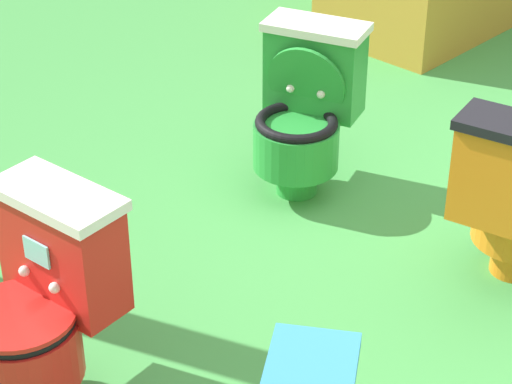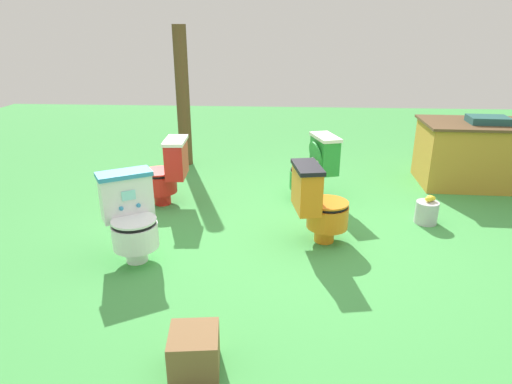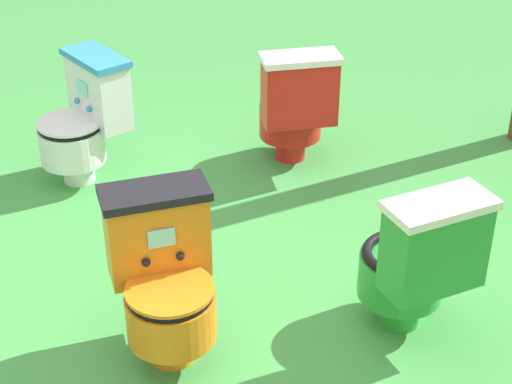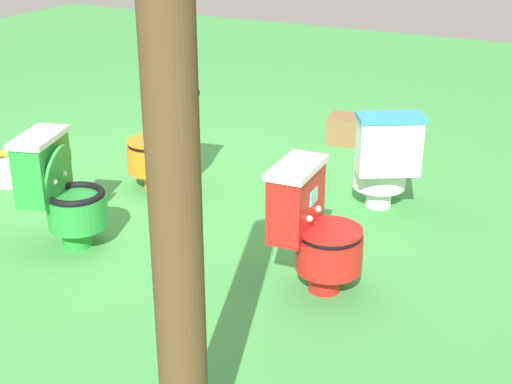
{
  "view_description": "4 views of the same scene",
  "coord_description": "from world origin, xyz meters",
  "px_view_note": "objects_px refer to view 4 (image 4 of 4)",
  "views": [
    {
      "loc": [
        -2.9,
        -1.4,
        2.29
      ],
      "look_at": [
        -0.78,
        0.5,
        0.55
      ],
      "focal_mm": 69.8,
      "sensor_mm": 36.0,
      "label": 1
    },
    {
      "loc": [
        -0.26,
        -3.7,
        1.84
      ],
      "look_at": [
        -0.51,
        0.11,
        0.41
      ],
      "focal_mm": 31.15,
      "sensor_mm": 36.0,
      "label": 2
    },
    {
      "loc": [
        2.78,
        -0.03,
        2.38
      ],
      "look_at": [
        -0.52,
        0.4,
        0.4
      ],
      "focal_mm": 57.86,
      "sensor_mm": 36.0,
      "label": 3
    },
    {
      "loc": [
        -2.9,
        4.07,
        2.09
      ],
      "look_at": [
        -1.04,
        0.56,
        0.42
      ],
      "focal_mm": 50.83,
      "sensor_mm": 36.0,
      "label": 4
    }
  ],
  "objects_px": {
    "toilet_orange": "(163,142)",
    "toilet_green": "(61,190)",
    "toilet_white": "(384,160)",
    "wooden_post": "(178,257)",
    "small_crate": "(345,129)",
    "lemon_bucket": "(7,170)",
    "toilet_red": "(314,228)"
  },
  "relations": [
    {
      "from": "toilet_green",
      "to": "wooden_post",
      "type": "xyz_separation_m",
      "value": [
        -1.72,
        1.26,
        0.55
      ]
    },
    {
      "from": "toilet_white",
      "to": "wooden_post",
      "type": "xyz_separation_m",
      "value": [
        -0.14,
        2.7,
        0.56
      ]
    },
    {
      "from": "toilet_orange",
      "to": "small_crate",
      "type": "bearing_deg",
      "value": -35.57
    },
    {
      "from": "toilet_orange",
      "to": "wooden_post",
      "type": "height_order",
      "value": "wooden_post"
    },
    {
      "from": "toilet_green",
      "to": "wooden_post",
      "type": "height_order",
      "value": "wooden_post"
    },
    {
      "from": "toilet_green",
      "to": "lemon_bucket",
      "type": "height_order",
      "value": "toilet_green"
    },
    {
      "from": "small_crate",
      "to": "wooden_post",
      "type": "bearing_deg",
      "value": 102.81
    },
    {
      "from": "toilet_green",
      "to": "lemon_bucket",
      "type": "bearing_deg",
      "value": -135.47
    },
    {
      "from": "toilet_red",
      "to": "small_crate",
      "type": "relative_size",
      "value": 2.55
    },
    {
      "from": "wooden_post",
      "to": "small_crate",
      "type": "xyz_separation_m",
      "value": [
        0.9,
        -3.96,
        -0.81
      ]
    },
    {
      "from": "toilet_green",
      "to": "toilet_red",
      "type": "bearing_deg",
      "value": 81.01
    },
    {
      "from": "toilet_white",
      "to": "wooden_post",
      "type": "relative_size",
      "value": 0.39
    },
    {
      "from": "wooden_post",
      "to": "toilet_white",
      "type": "bearing_deg",
      "value": -87.05
    },
    {
      "from": "toilet_red",
      "to": "lemon_bucket",
      "type": "relative_size",
      "value": 2.63
    },
    {
      "from": "toilet_green",
      "to": "wooden_post",
      "type": "relative_size",
      "value": 0.39
    },
    {
      "from": "wooden_post",
      "to": "small_crate",
      "type": "relative_size",
      "value": 6.52
    },
    {
      "from": "toilet_orange",
      "to": "toilet_red",
      "type": "bearing_deg",
      "value": -127.38
    },
    {
      "from": "toilet_orange",
      "to": "toilet_white",
      "type": "bearing_deg",
      "value": -85.75
    },
    {
      "from": "wooden_post",
      "to": "lemon_bucket",
      "type": "distance_m",
      "value": 3.44
    },
    {
      "from": "toilet_orange",
      "to": "toilet_white",
      "type": "height_order",
      "value": "same"
    },
    {
      "from": "toilet_red",
      "to": "lemon_bucket",
      "type": "bearing_deg",
      "value": -100.81
    },
    {
      "from": "small_crate",
      "to": "toilet_white",
      "type": "bearing_deg",
      "value": 121.14
    },
    {
      "from": "toilet_green",
      "to": "toilet_red",
      "type": "xyz_separation_m",
      "value": [
        -1.59,
        -0.24,
        -0.0
      ]
    },
    {
      "from": "toilet_white",
      "to": "small_crate",
      "type": "xyz_separation_m",
      "value": [
        0.76,
        -1.26,
        -0.25
      ]
    },
    {
      "from": "toilet_green",
      "to": "toilet_white",
      "type": "height_order",
      "value": "same"
    },
    {
      "from": "toilet_white",
      "to": "toilet_red",
      "type": "relative_size",
      "value": 1.0
    },
    {
      "from": "toilet_orange",
      "to": "toilet_green",
      "type": "xyz_separation_m",
      "value": [
        0.03,
        1.05,
        0.0
      ]
    },
    {
      "from": "small_crate",
      "to": "lemon_bucket",
      "type": "distance_m",
      "value": 2.85
    },
    {
      "from": "toilet_green",
      "to": "toilet_white",
      "type": "bearing_deg",
      "value": 114.78
    },
    {
      "from": "toilet_red",
      "to": "lemon_bucket",
      "type": "height_order",
      "value": "toilet_red"
    },
    {
      "from": "toilet_orange",
      "to": "toilet_white",
      "type": "distance_m",
      "value": 1.6
    },
    {
      "from": "wooden_post",
      "to": "lemon_bucket",
      "type": "height_order",
      "value": "wooden_post"
    }
  ]
}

